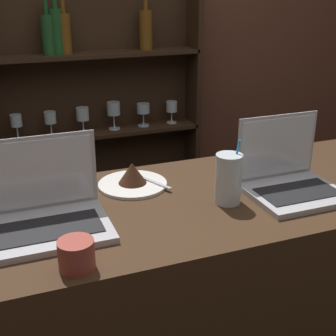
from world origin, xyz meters
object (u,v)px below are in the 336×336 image
water_glass (228,179)px  coffee_cup (76,255)px  cake_plate (133,178)px  laptop_near (44,210)px  laptop_far (289,177)px

water_glass → coffee_cup: 0.53m
cake_plate → water_glass: 0.33m
laptop_near → water_glass: (0.54, -0.04, 0.03)m
laptop_near → laptop_far: (0.76, -0.04, -0.00)m
cake_plate → water_glass: size_ratio=1.16×
laptop_near → cake_plate: bearing=30.1°
laptop_near → coffee_cup: 0.24m
laptop_near → water_glass: bearing=-4.7°
laptop_near → coffee_cup: bearing=-79.9°
laptop_near → water_glass: size_ratio=1.69×
laptop_near → cake_plate: laptop_near is taller
cake_plate → coffee_cup: size_ratio=2.63×
laptop_far → water_glass: size_ratio=1.49×
laptop_far → laptop_near: bearing=176.8°
cake_plate → water_glass: bearing=-43.3°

